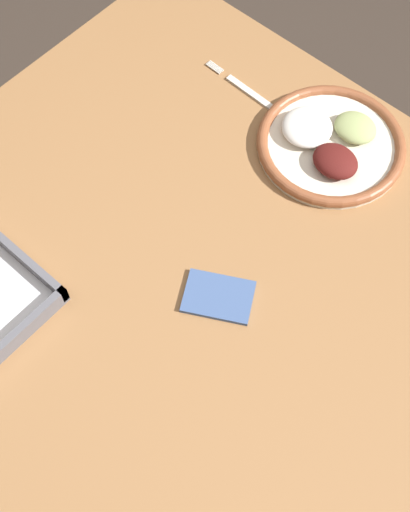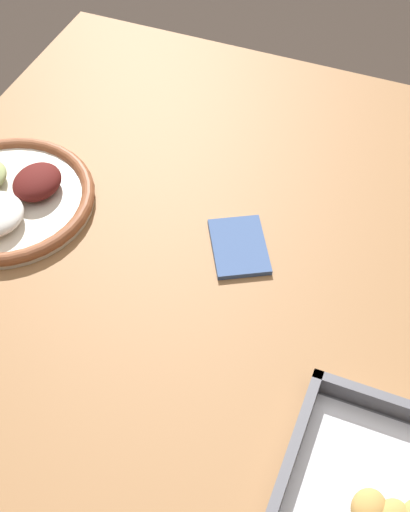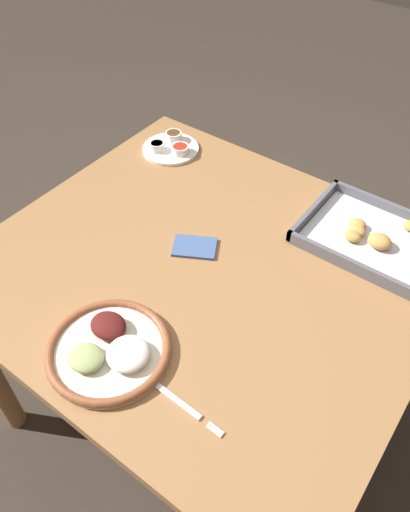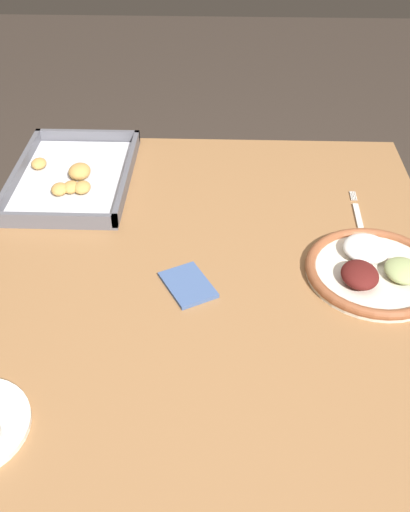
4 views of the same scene
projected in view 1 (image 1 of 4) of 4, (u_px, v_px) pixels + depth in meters
ground_plane at (204, 395)px, 1.78m from camera, size 8.00×8.00×0.00m
dining_table at (203, 290)px, 1.24m from camera, size 1.06×0.95×0.71m
dinner_plate at (330, 143)px, 1.25m from camera, size 0.26×0.26×0.04m
fork at (252, 94)px, 1.32m from camera, size 0.20×0.02×0.00m
napkin at (218, 297)px, 1.12m from camera, size 0.13×0.12×0.01m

